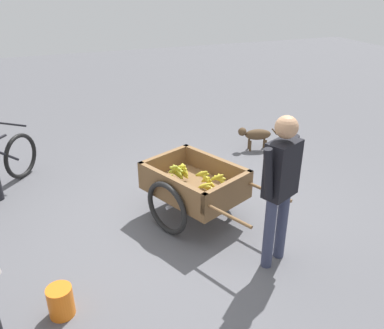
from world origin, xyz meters
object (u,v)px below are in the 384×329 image
at_px(fruit_cart, 194,186).
at_px(plastic_bucket, 61,301).
at_px(vendor_person, 281,180).
at_px(dog, 256,135).

height_order(fruit_cart, plastic_bucket, fruit_cart).
height_order(vendor_person, dog, vendor_person).
bearing_deg(dog, plastic_bucket, 127.55).
relative_size(vendor_person, plastic_bucket, 5.52).
relative_size(fruit_cart, plastic_bucket, 6.33).
xyz_separation_m(vendor_person, dog, (2.62, -1.26, -0.67)).
bearing_deg(fruit_cart, plastic_bucket, 121.71).
distance_m(vendor_person, dog, 2.99).
bearing_deg(vendor_person, dog, -25.70).
bearing_deg(fruit_cart, vendor_person, -156.17).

